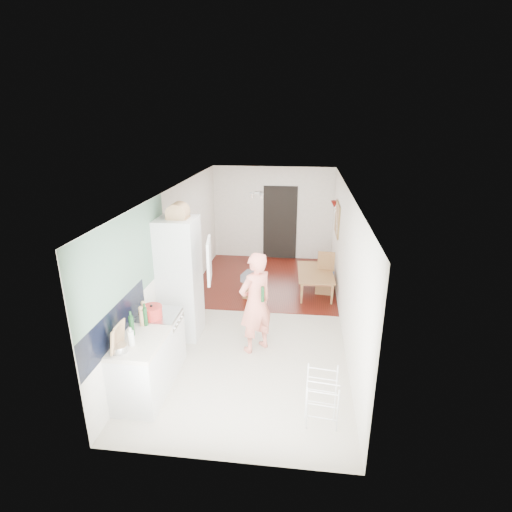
% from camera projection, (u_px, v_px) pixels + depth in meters
% --- Properties ---
extents(room_shell, '(3.20, 7.00, 2.50)m').
position_uv_depth(room_shell, '(258.00, 257.00, 7.43)').
color(room_shell, white).
rests_on(room_shell, ground).
extents(floor, '(3.20, 7.00, 0.01)m').
position_uv_depth(floor, '(258.00, 317.00, 7.85)').
color(floor, '#BEB6A2').
rests_on(floor, ground).
extents(wood_floor_overlay, '(3.20, 3.30, 0.01)m').
position_uv_depth(wood_floor_overlay, '(267.00, 280.00, 9.58)').
color(wood_floor_overlay, '#55160D').
rests_on(wood_floor_overlay, room_shell).
extents(sage_wall_panel, '(0.02, 3.00, 1.30)m').
position_uv_depth(sage_wall_panel, '(128.00, 260.00, 5.54)').
color(sage_wall_panel, slate).
rests_on(sage_wall_panel, room_shell).
extents(tile_splashback, '(0.02, 1.90, 0.50)m').
position_uv_depth(tile_splashback, '(116.00, 324.00, 5.26)').
color(tile_splashback, black).
rests_on(tile_splashback, room_shell).
extents(doorway_recess, '(0.90, 0.04, 2.00)m').
position_uv_depth(doorway_recess, '(280.00, 223.00, 10.75)').
color(doorway_recess, black).
rests_on(doorway_recess, room_shell).
extents(base_cabinet, '(0.60, 0.90, 0.86)m').
position_uv_depth(base_cabinet, '(142.00, 372.00, 5.47)').
color(base_cabinet, silver).
rests_on(base_cabinet, room_shell).
extents(worktop, '(0.62, 0.92, 0.06)m').
position_uv_depth(worktop, '(139.00, 342.00, 5.32)').
color(worktop, beige).
rests_on(worktop, room_shell).
extents(range_cooker, '(0.60, 0.60, 0.88)m').
position_uv_depth(range_cooker, '(161.00, 342.00, 6.17)').
color(range_cooker, silver).
rests_on(range_cooker, room_shell).
extents(cooker_top, '(0.60, 0.60, 0.04)m').
position_uv_depth(cooker_top, '(158.00, 315.00, 6.01)').
color(cooker_top, '#B6B7B9').
rests_on(cooker_top, room_shell).
extents(fridge_housing, '(0.66, 0.66, 2.15)m').
position_uv_depth(fridge_housing, '(180.00, 279.00, 6.91)').
color(fridge_housing, silver).
rests_on(fridge_housing, room_shell).
extents(fridge_door, '(0.14, 0.56, 0.70)m').
position_uv_depth(fridge_door, '(209.00, 260.00, 6.40)').
color(fridge_door, silver).
rests_on(fridge_door, room_shell).
extents(fridge_interior, '(0.02, 0.52, 0.66)m').
position_uv_depth(fridge_interior, '(196.00, 254.00, 6.71)').
color(fridge_interior, white).
rests_on(fridge_interior, room_shell).
extents(pinboard, '(0.03, 0.90, 0.70)m').
position_uv_depth(pinboard, '(337.00, 219.00, 8.93)').
color(pinboard, tan).
rests_on(pinboard, room_shell).
extents(pinboard_frame, '(0.00, 0.94, 0.74)m').
position_uv_depth(pinboard_frame, '(337.00, 219.00, 8.94)').
color(pinboard_frame, brown).
rests_on(pinboard_frame, room_shell).
extents(wall_sconce, '(0.18, 0.18, 0.16)m').
position_uv_depth(wall_sconce, '(334.00, 204.00, 9.48)').
color(wall_sconce, maroon).
rests_on(wall_sconce, room_shell).
extents(person, '(0.88, 0.87, 2.04)m').
position_uv_depth(person, '(255.00, 294.00, 6.44)').
color(person, '#F6856E').
rests_on(person, floor).
extents(dining_table, '(0.70, 1.19, 0.41)m').
position_uv_depth(dining_table, '(316.00, 283.00, 8.89)').
color(dining_table, brown).
rests_on(dining_table, floor).
extents(dining_chair, '(0.41, 0.41, 0.90)m').
position_uv_depth(dining_chair, '(325.00, 274.00, 8.80)').
color(dining_chair, brown).
rests_on(dining_chair, floor).
extents(stool, '(0.36, 0.36, 0.41)m').
position_uv_depth(stool, '(252.00, 289.00, 8.63)').
color(stool, brown).
rests_on(stool, floor).
extents(grey_drape, '(0.46, 0.46, 0.17)m').
position_uv_depth(grey_drape, '(252.00, 277.00, 8.51)').
color(grey_drape, slate).
rests_on(grey_drape, stool).
extents(drying_rack, '(0.43, 0.40, 0.76)m').
position_uv_depth(drying_rack, '(322.00, 400.00, 4.99)').
color(drying_rack, silver).
rests_on(drying_rack, floor).
extents(bread_bin, '(0.36, 0.35, 0.18)m').
position_uv_depth(bread_bin, '(178.00, 213.00, 6.53)').
color(bread_bin, tan).
rests_on(bread_bin, fridge_housing).
extents(red_casserole, '(0.38, 0.38, 0.18)m').
position_uv_depth(red_casserole, '(152.00, 312.00, 5.88)').
color(red_casserole, red).
rests_on(red_casserole, cooker_top).
extents(steel_pan, '(0.25, 0.25, 0.10)m').
position_uv_depth(steel_pan, '(119.00, 349.00, 5.03)').
color(steel_pan, '#B6B7B9').
rests_on(steel_pan, worktop).
extents(held_bottle, '(0.06, 0.06, 0.26)m').
position_uv_depth(held_bottle, '(263.00, 294.00, 6.31)').
color(held_bottle, '#15401D').
rests_on(held_bottle, person).
extents(bottle_a, '(0.08, 0.08, 0.29)m').
position_uv_depth(bottle_a, '(132.00, 326.00, 5.38)').
color(bottle_a, '#15401D').
rests_on(bottle_a, worktop).
extents(bottle_b, '(0.08, 0.08, 0.27)m').
position_uv_depth(bottle_b, '(145.00, 317.00, 5.64)').
color(bottle_b, '#15401D').
rests_on(bottle_b, worktop).
extents(bottle_c, '(0.09, 0.09, 0.20)m').
position_uv_depth(bottle_c, '(131.00, 338.00, 5.17)').
color(bottle_c, silver).
rests_on(bottle_c, worktop).
extents(pepper_mill_front, '(0.08, 0.08, 0.24)m').
position_uv_depth(pepper_mill_front, '(142.00, 318.00, 5.64)').
color(pepper_mill_front, tan).
rests_on(pepper_mill_front, worktop).
extents(pepper_mill_back, '(0.08, 0.08, 0.25)m').
position_uv_depth(pepper_mill_back, '(144.00, 313.00, 5.77)').
color(pepper_mill_back, tan).
rests_on(pepper_mill_back, worktop).
extents(chopping_boards, '(0.07, 0.28, 0.37)m').
position_uv_depth(chopping_boards, '(118.00, 337.00, 5.03)').
color(chopping_boards, tan).
rests_on(chopping_boards, worktop).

